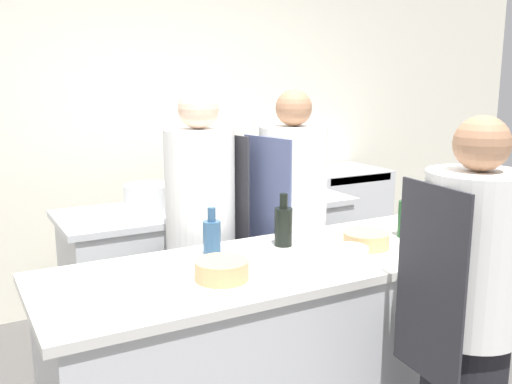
{
  "coord_description": "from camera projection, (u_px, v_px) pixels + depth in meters",
  "views": [
    {
      "loc": [
        -1.38,
        -2.15,
        1.77
      ],
      "look_at": [
        0.0,
        0.35,
        1.18
      ],
      "focal_mm": 40.0,
      "sensor_mm": 36.0,
      "label": 1
    }
  ],
  "objects": [
    {
      "name": "chef_at_stove",
      "position": [
        202.0,
        243.0,
        3.19
      ],
      "size": [
        0.42,
        0.41,
        1.7
      ],
      "rotation": [
        0.0,
        0.0,
        -1.4
      ],
      "color": "black",
      "rests_on": "ground_plane"
    },
    {
      "name": "bowl_prep_small",
      "position": [
        222.0,
        270.0,
        2.37
      ],
      "size": [
        0.23,
        0.23,
        0.08
      ],
      "color": "tan",
      "rests_on": "prep_counter"
    },
    {
      "name": "bottle_wine",
      "position": [
        406.0,
        217.0,
        2.98
      ],
      "size": [
        0.08,
        0.08,
        0.27
      ],
      "color": "#19471E",
      "rests_on": "prep_counter"
    },
    {
      "name": "prep_counter",
      "position": [
        291.0,
        349.0,
        2.76
      ],
      "size": [
        2.34,
        0.78,
        0.93
      ],
      "color": "silver",
      "rests_on": "ground_plane"
    },
    {
      "name": "oven_range",
      "position": [
        337.0,
        223.0,
        5.02
      ],
      "size": [
        0.73,
        0.63,
        0.97
      ],
      "color": "silver",
      "rests_on": "ground_plane"
    },
    {
      "name": "bottle_olive_oil",
      "position": [
        283.0,
        225.0,
        2.83
      ],
      "size": [
        0.09,
        0.09,
        0.27
      ],
      "color": "black",
      "rests_on": "prep_counter"
    },
    {
      "name": "wall_back",
      "position": [
        145.0,
        123.0,
        4.4
      ],
      "size": [
        8.0,
        0.06,
        2.8
      ],
      "color": "silver",
      "rests_on": "ground_plane"
    },
    {
      "name": "stockpot",
      "position": [
        149.0,
        198.0,
        3.55
      ],
      "size": [
        0.31,
        0.31,
        0.17
      ],
      "color": "silver",
      "rests_on": "pass_counter"
    },
    {
      "name": "bowl_mixing_large",
      "position": [
        349.0,
        254.0,
        2.62
      ],
      "size": [
        0.18,
        0.18,
        0.06
      ],
      "color": "white",
      "rests_on": "prep_counter"
    },
    {
      "name": "chef_at_prep_near",
      "position": [
        467.0,
        320.0,
        2.29
      ],
      "size": [
        0.43,
        0.41,
        1.62
      ],
      "rotation": [
        0.0,
        0.0,
        1.47
      ],
      "color": "black",
      "rests_on": "ground_plane"
    },
    {
      "name": "bowl_ceramic_blue",
      "position": [
        366.0,
        240.0,
        2.82
      ],
      "size": [
        0.23,
        0.23,
        0.08
      ],
      "color": "tan",
      "rests_on": "prep_counter"
    },
    {
      "name": "bottle_vinegar",
      "position": [
        212.0,
        237.0,
        2.67
      ],
      "size": [
        0.08,
        0.08,
        0.24
      ],
      "color": "#2D5175",
      "rests_on": "prep_counter"
    },
    {
      "name": "pass_counter",
      "position": [
        212.0,
        271.0,
        3.86
      ],
      "size": [
        1.96,
        0.67,
        0.93
      ],
      "color": "silver",
      "rests_on": "ground_plane"
    },
    {
      "name": "chef_at_pass_far",
      "position": [
        292.0,
        237.0,
        3.33
      ],
      "size": [
        0.44,
        0.42,
        1.69
      ],
      "rotation": [
        0.0,
        0.0,
        1.79
      ],
      "color": "black",
      "rests_on": "ground_plane"
    }
  ]
}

